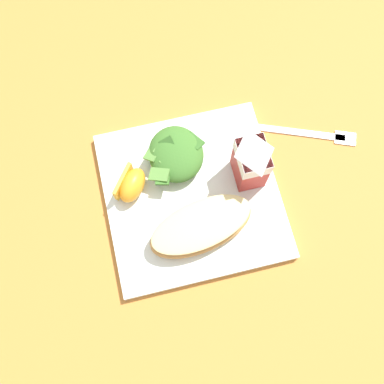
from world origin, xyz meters
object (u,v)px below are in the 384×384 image
object	(u,v)px
white_plate	(192,195)
milk_carton	(252,160)
cheesy_pizza_bread	(201,226)
orange_wedge_front	(131,185)
metal_fork	(311,134)
green_salad_pile	(176,154)

from	to	relation	value
white_plate	milk_carton	size ratio (longest dim) A/B	2.55
milk_carton	white_plate	bearing A→B (deg)	-82.44
cheesy_pizza_bread	orange_wedge_front	distance (m)	0.13
white_plate	milk_carton	distance (m)	0.12
milk_carton	metal_fork	xyz separation A→B (m)	(-0.05, 0.13, -0.07)
orange_wedge_front	white_plate	bearing A→B (deg)	71.21
white_plate	milk_carton	world-z (taller)	milk_carton
green_salad_pile	metal_fork	world-z (taller)	green_salad_pile
white_plate	metal_fork	world-z (taller)	white_plate
white_plate	cheesy_pizza_bread	world-z (taller)	cheesy_pizza_bread
metal_fork	orange_wedge_front	bearing A→B (deg)	-84.42
white_plate	metal_fork	bearing A→B (deg)	105.37
milk_carton	green_salad_pile	bearing A→B (deg)	-116.21
green_salad_pile	cheesy_pizza_bread	bearing A→B (deg)	5.20
green_salad_pile	white_plate	bearing A→B (deg)	9.96
white_plate	cheesy_pizza_bread	xyz separation A→B (m)	(0.06, -0.00, 0.03)
milk_carton	metal_fork	distance (m)	0.16
white_plate	milk_carton	bearing A→B (deg)	97.56
white_plate	milk_carton	xyz separation A→B (m)	(-0.01, 0.10, 0.07)
green_salad_pile	milk_carton	size ratio (longest dim) A/B	0.96
metal_fork	green_salad_pile	bearing A→B (deg)	-90.85
orange_wedge_front	metal_fork	bearing A→B (deg)	95.58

